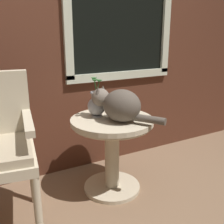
{
  "coord_description": "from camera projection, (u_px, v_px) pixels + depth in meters",
  "views": [
    {
      "loc": [
        -0.78,
        -1.43,
        1.2
      ],
      "look_at": [
        0.12,
        0.21,
        0.64
      ],
      "focal_mm": 42.76,
      "sensor_mm": 36.0,
      "label": 1
    }
  ],
  "objects": [
    {
      "name": "wicker_side_table",
      "position": [
        112.0,
        140.0,
        2.01
      ],
      "size": [
        0.61,
        0.61,
        0.59
      ],
      "color": "beige",
      "rests_on": "ground_plane"
    },
    {
      "name": "cat",
      "position": [
        120.0,
        105.0,
        1.87
      ],
      "size": [
        0.37,
        0.49,
        0.24
      ],
      "color": "brown",
      "rests_on": "wicker_side_table"
    },
    {
      "name": "ground_plane",
      "position": [
        111.0,
        207.0,
        1.9
      ],
      "size": [
        6.0,
        6.0,
        0.0
      ],
      "primitive_type": "plane",
      "color": "#7F6047"
    },
    {
      "name": "back_wall",
      "position": [
        71.0,
        19.0,
        2.12
      ],
      "size": [
        4.0,
        0.07,
        2.6
      ],
      "color": "#562D1E",
      "rests_on": "ground_plane"
    },
    {
      "name": "pewter_vase_with_ivy",
      "position": [
        97.0,
        104.0,
        1.98
      ],
      "size": [
        0.14,
        0.14,
        0.29
      ],
      "color": "#99999E",
      "rests_on": "wicker_side_table"
    }
  ]
}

